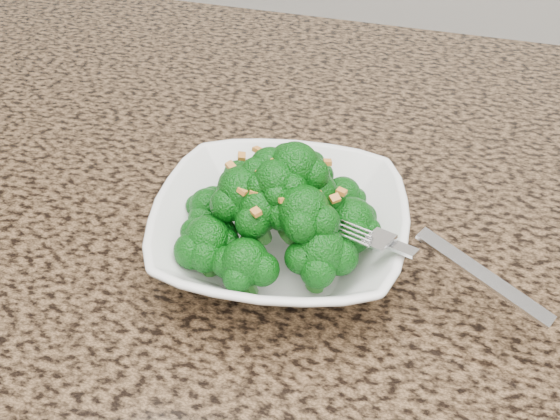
% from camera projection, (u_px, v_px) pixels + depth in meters
% --- Properties ---
extents(granite_counter, '(1.64, 1.04, 0.03)m').
position_uv_depth(granite_counter, '(392.00, 305.00, 0.58)').
color(granite_counter, brown).
rests_on(granite_counter, cabinet).
extents(bowl, '(0.24, 0.24, 0.05)m').
position_uv_depth(bowl, '(280.00, 232.00, 0.59)').
color(bowl, white).
rests_on(bowl, granite_counter).
extents(broccoli_pile, '(0.19, 0.19, 0.07)m').
position_uv_depth(broccoli_pile, '(280.00, 172.00, 0.55)').
color(broccoli_pile, '#094F0B').
rests_on(broccoli_pile, bowl).
extents(garlic_topping, '(0.11, 0.11, 0.01)m').
position_uv_depth(garlic_topping, '(280.00, 129.00, 0.53)').
color(garlic_topping, orange).
rests_on(garlic_topping, broccoli_pile).
extents(fork, '(0.18, 0.10, 0.01)m').
position_uv_depth(fork, '(408.00, 250.00, 0.53)').
color(fork, silver).
rests_on(fork, bowl).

